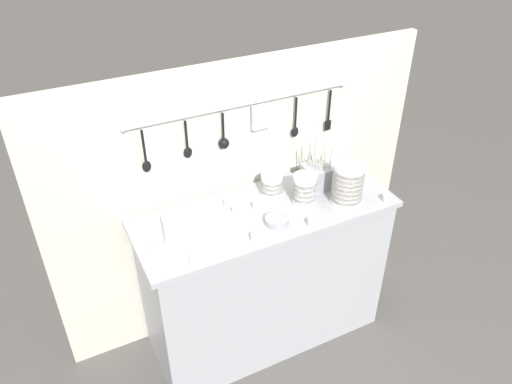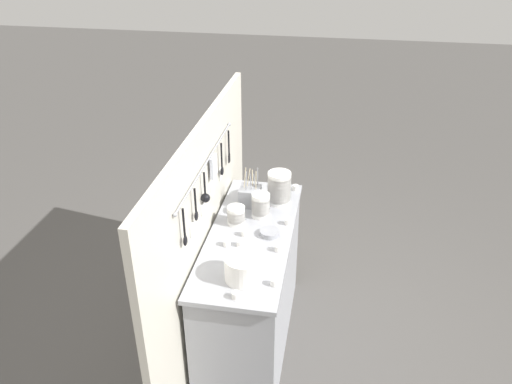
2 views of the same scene
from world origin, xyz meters
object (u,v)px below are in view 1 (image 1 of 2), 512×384
(bowl_stack_tall_left, at_px, (304,189))
(cutlery_caddy, at_px, (317,176))
(cup_front_left, at_px, (236,211))
(cup_front_right, at_px, (387,199))
(cup_mid_row, at_px, (257,205))
(cup_back_left, at_px, (255,238))
(cup_by_caddy, at_px, (152,246))
(plate_stack, at_px, (185,228))
(bowl_stack_nested_right, at_px, (348,184))
(steel_mixing_bowl, at_px, (277,220))
(cup_centre, at_px, (194,261))
(cup_back_right, at_px, (312,223))
(bowl_stack_back_corner, at_px, (272,185))
(cup_beside_plates, at_px, (228,203))

(bowl_stack_tall_left, bearing_deg, cutlery_caddy, 35.18)
(cup_front_left, bearing_deg, cup_front_right, -18.69)
(cup_mid_row, distance_m, cup_back_left, 0.26)
(cup_by_caddy, height_order, cup_back_left, same)
(plate_stack, distance_m, cup_front_left, 0.31)
(bowl_stack_nested_right, distance_m, plate_stack, 0.86)
(cup_by_caddy, xyz_separation_m, cup_front_right, (1.21, -0.18, 0.00))
(cup_by_caddy, bearing_deg, steel_mixing_bowl, -7.87)
(cup_back_left, bearing_deg, cup_centre, -176.00)
(cup_by_caddy, relative_size, cup_back_right, 1.00)
(cutlery_caddy, xyz_separation_m, cup_by_caddy, (-0.96, -0.10, -0.05))
(steel_mixing_bowl, bearing_deg, cup_back_right, -35.26)
(cup_by_caddy, bearing_deg, bowl_stack_back_corner, 11.82)
(bowl_stack_tall_left, height_order, bowl_stack_back_corner, bowl_stack_tall_left)
(bowl_stack_tall_left, distance_m, cutlery_caddy, 0.17)
(bowl_stack_back_corner, relative_size, cup_mid_row, 2.76)
(bowl_stack_tall_left, relative_size, cup_back_right, 3.74)
(steel_mixing_bowl, height_order, cup_back_left, cup_back_left)
(cup_front_right, xyz_separation_m, cup_back_left, (-0.76, 0.02, 0.00))
(cup_by_caddy, height_order, cup_mid_row, same)
(plate_stack, distance_m, cup_back_right, 0.61)
(cup_front_right, height_order, cup_back_left, same)
(cup_by_caddy, height_order, cup_beside_plates, same)
(bowl_stack_back_corner, height_order, cup_back_left, bowl_stack_back_corner)
(cup_back_right, bearing_deg, cutlery_caddy, 54.39)
(bowl_stack_back_corner, height_order, cup_centre, bowl_stack_back_corner)
(cup_front_right, bearing_deg, bowl_stack_back_corner, 147.07)
(cup_back_left, bearing_deg, cutlery_caddy, 27.67)
(cutlery_caddy, xyz_separation_m, cup_centre, (-0.82, -0.29, -0.05))
(bowl_stack_nested_right, bearing_deg, cup_back_left, -172.67)
(cup_back_left, bearing_deg, bowl_stack_nested_right, 7.33)
(cup_centre, bearing_deg, cup_by_caddy, 127.08)
(bowl_stack_back_corner, bearing_deg, cutlery_caddy, -9.74)
(bowl_stack_back_corner, xyz_separation_m, cup_mid_row, (-0.13, -0.08, -0.04))
(bowl_stack_back_corner, height_order, cutlery_caddy, cutlery_caddy)
(cup_front_right, height_order, cup_beside_plates, same)
(cup_centre, distance_m, cup_back_left, 0.31)
(steel_mixing_bowl, distance_m, cup_by_caddy, 0.62)
(cup_centre, height_order, cup_mid_row, same)
(bowl_stack_nested_right, distance_m, cup_front_left, 0.59)
(cup_mid_row, relative_size, cup_back_left, 1.00)
(cup_mid_row, height_order, cup_beside_plates, same)
(cup_mid_row, relative_size, cup_front_left, 1.00)
(bowl_stack_tall_left, height_order, cup_mid_row, bowl_stack_tall_left)
(steel_mixing_bowl, distance_m, cup_front_left, 0.22)
(cup_back_right, bearing_deg, cup_back_left, 175.81)
(cup_back_right, bearing_deg, plate_stack, 163.30)
(plate_stack, distance_m, cup_mid_row, 0.42)
(plate_stack, bearing_deg, cup_back_right, -16.70)
(bowl_stack_nested_right, height_order, bowl_stack_tall_left, bowl_stack_nested_right)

